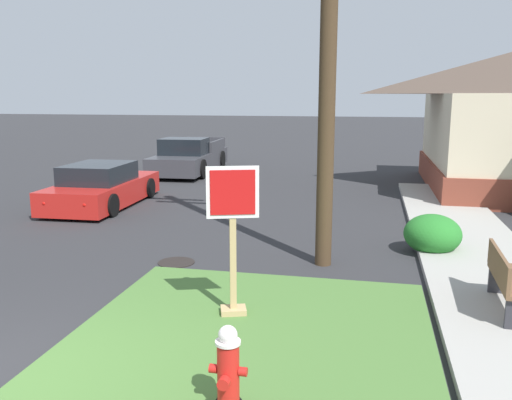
% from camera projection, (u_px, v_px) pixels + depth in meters
% --- Properties ---
extents(grass_corner_patch, '(4.67, 5.26, 0.08)m').
position_uv_depth(grass_corner_patch, '(247.00, 345.00, 6.77)').
color(grass_corner_patch, '#477033').
rests_on(grass_corner_patch, ground).
extents(sidewalk_strip, '(2.20, 17.55, 0.12)m').
position_uv_depth(sidewalk_strip, '(479.00, 260.00, 10.24)').
color(sidewalk_strip, '#9E9B93').
rests_on(sidewalk_strip, ground).
extents(fire_hydrant, '(0.38, 0.34, 0.89)m').
position_uv_depth(fire_hydrant, '(228.00, 371.00, 5.24)').
color(fire_hydrant, black).
rests_on(fire_hydrant, grass_corner_patch).
extents(stop_sign, '(0.69, 0.38, 2.13)m').
position_uv_depth(stop_sign, '(233.00, 244.00, 7.46)').
color(stop_sign, tan).
rests_on(stop_sign, grass_corner_patch).
extents(manhole_cover, '(0.70, 0.70, 0.02)m').
position_uv_depth(manhole_cover, '(176.00, 262.00, 10.24)').
color(manhole_cover, black).
rests_on(manhole_cover, ground).
extents(parked_sedan_red, '(2.09, 4.47, 1.25)m').
position_uv_depth(parked_sedan_red, '(102.00, 187.00, 15.46)').
color(parked_sedan_red, red).
rests_on(parked_sedan_red, ground).
extents(pickup_truck_charcoal, '(2.31, 5.48, 1.48)m').
position_uv_depth(pickup_truck_charcoal, '(189.00, 158.00, 22.12)').
color(pickup_truck_charcoal, '#38383D').
rests_on(pickup_truck_charcoal, ground).
extents(street_bench, '(0.47, 1.56, 0.85)m').
position_uv_depth(street_bench, '(506.00, 278.00, 7.62)').
color(street_bench, brown).
rests_on(street_bench, sidewalk_strip).
extents(shrub_by_curb, '(1.14, 1.14, 0.80)m').
position_uv_depth(shrub_by_curb, '(432.00, 234.00, 10.79)').
color(shrub_by_curb, '#267327').
rests_on(shrub_by_curb, ground).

